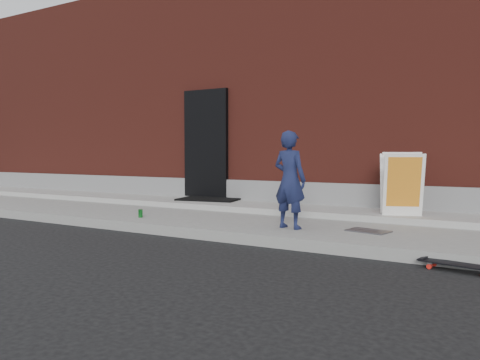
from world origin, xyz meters
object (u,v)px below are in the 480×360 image
Objects in this scene: skateboard at (458,265)px; pizza_sign at (402,184)px; child at (290,180)px; soda_can at (140,213)px.

pizza_sign is at bearing 113.81° from skateboard.
child is 1.90m from pizza_sign.
skateboard is at bearing -66.19° from pizza_sign.
child is at bearing 160.09° from skateboard.
child is at bearing -129.46° from pizza_sign.
skateboard is 2.56m from pizza_sign.
skateboard is 4.80m from soda_can.
pizza_sign is at bearing -118.84° from child.
pizza_sign is (-1.00, 2.26, 0.66)m from skateboard.
skateboard is 5.81× the size of soda_can.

